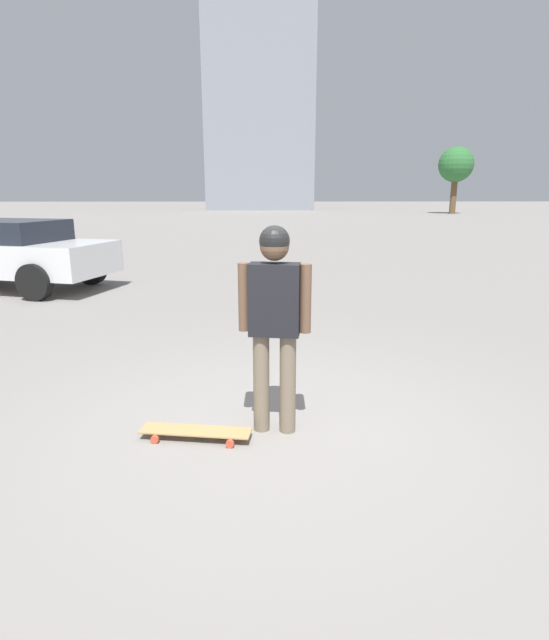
% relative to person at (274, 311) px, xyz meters
% --- Properties ---
extents(ground_plane, '(220.00, 220.00, 0.00)m').
position_rel_person_xyz_m(ground_plane, '(0.00, 0.00, -1.05)').
color(ground_plane, gray).
extents(person, '(0.58, 0.26, 1.73)m').
position_rel_person_xyz_m(person, '(0.00, 0.00, 0.00)').
color(person, '#7A6B56').
rests_on(person, ground_plane).
extents(skateboard, '(0.93, 0.36, 0.08)m').
position_rel_person_xyz_m(skateboard, '(0.65, 0.14, -0.98)').
color(skateboard, tan).
rests_on(skateboard, ground_plane).
extents(car_parked_near, '(4.61, 2.88, 1.42)m').
position_rel_person_xyz_m(car_parked_near, '(5.36, -6.60, -0.29)').
color(car_parked_near, silver).
rests_on(car_parked_near, ground_plane).
extents(building_block_distant, '(12.18, 8.52, 27.37)m').
position_rel_person_xyz_m(building_block_distant, '(0.24, -57.73, 12.63)').
color(building_block_distant, gray).
rests_on(building_block_distant, ground_plane).
extents(tree_distant, '(3.21, 3.21, 6.10)m').
position_rel_person_xyz_m(tree_distant, '(-18.07, -44.15, 3.36)').
color(tree_distant, brown).
rests_on(tree_distant, ground_plane).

